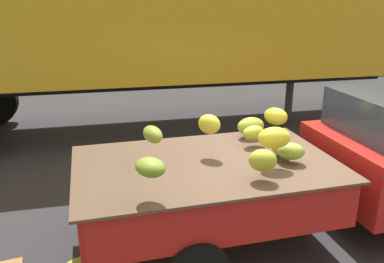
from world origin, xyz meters
name	(u,v)px	position (x,y,z in m)	size (l,w,h in m)	color
ground	(277,231)	(0.00, 0.00, 0.00)	(220.00, 220.00, 0.00)	#28282B
curb_strip	(164,82)	(0.00, 9.32, 0.08)	(80.00, 0.80, 0.16)	gray
pickup_truck	(362,160)	(1.09, 0.00, 0.88)	(5.24, 2.00, 1.70)	#B21E19
semi_trailer	(147,13)	(-1.04, 4.54, 2.54)	(12.01, 2.71, 3.95)	gold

